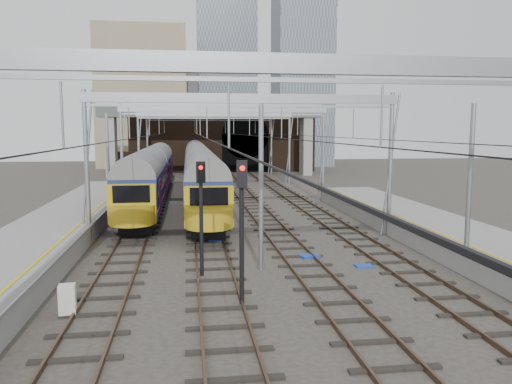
{
  "coord_description": "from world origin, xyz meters",
  "views": [
    {
      "loc": [
        -3.04,
        -18.58,
        5.96
      ],
      "look_at": [
        0.83,
        9.59,
        2.4
      ],
      "focal_mm": 35.0,
      "sensor_mm": 36.0,
      "label": 1
    }
  ],
  "objects": [
    {
      "name": "tracks",
      "position": [
        0.0,
        15.0,
        0.02
      ],
      "size": [
        14.4,
        80.0,
        0.22
      ],
      "color": "#4C3828",
      "rests_on": "ground"
    },
    {
      "name": "train_main",
      "position": [
        -2.0,
        36.72,
        2.38
      ],
      "size": [
        2.62,
        60.51,
        4.56
      ],
      "color": "black",
      "rests_on": "ground"
    },
    {
      "name": "overbridge",
      "position": [
        0.0,
        46.0,
        7.27
      ],
      "size": [
        28.0,
        3.0,
        9.25
      ],
      "color": "gray",
      "rests_on": "ground"
    },
    {
      "name": "city_skyline",
      "position": [
        2.73,
        70.48,
        17.09
      ],
      "size": [
        37.5,
        27.5,
        60.0
      ],
      "color": "tan",
      "rests_on": "ground"
    },
    {
      "name": "retaining_wall",
      "position": [
        1.4,
        51.93,
        4.33
      ],
      "size": [
        28.0,
        2.75,
        9.0
      ],
      "color": "black",
      "rests_on": "ground"
    },
    {
      "name": "platform_left",
      "position": [
        -10.18,
        2.5,
        0.55
      ],
      "size": [
        4.32,
        55.0,
        1.12
      ],
      "color": "gray",
      "rests_on": "ground"
    },
    {
      "name": "equip_cover_c",
      "position": [
        4.51,
        1.8,
        0.04
      ],
      "size": [
        0.75,
        0.54,
        0.09
      ],
      "primitive_type": "cube",
      "rotation": [
        0.0,
        0.0,
        -0.03
      ],
      "color": "#163BAC",
      "rests_on": "ground"
    },
    {
      "name": "signal_near_centre",
      "position": [
        -1.27,
        -2.18,
        3.12
      ],
      "size": [
        0.37,
        0.47,
        4.96
      ],
      "rotation": [
        0.0,
        0.0,
        -0.16
      ],
      "color": "black",
      "rests_on": "ground"
    },
    {
      "name": "equip_cover_b",
      "position": [
        2.57,
        3.76,
        0.05
      ],
      "size": [
        1.03,
        0.83,
        0.11
      ],
      "primitive_type": "cube",
      "rotation": [
        0.0,
        0.0,
        0.24
      ],
      "color": "#163BAC",
      "rests_on": "ground"
    },
    {
      "name": "overhead_line",
      "position": [
        0.0,
        21.49,
        6.57
      ],
      "size": [
        16.8,
        80.0,
        8.0
      ],
      "color": "gray",
      "rests_on": "ground"
    },
    {
      "name": "equip_cover_a",
      "position": [
        -1.56,
        7.85,
        0.05
      ],
      "size": [
        0.87,
        0.69,
        0.09
      ],
      "primitive_type": "cube",
      "rotation": [
        0.0,
        0.0,
        -0.21
      ],
      "color": "#163BAC",
      "rests_on": "ground"
    },
    {
      "name": "ground",
      "position": [
        0.0,
        0.0,
        0.0
      ],
      "size": [
        160.0,
        160.0,
        0.0
      ],
      "primitive_type": "plane",
      "color": "#38332D",
      "rests_on": "ground"
    },
    {
      "name": "train_second",
      "position": [
        -6.0,
        23.13,
        2.37
      ],
      "size": [
        2.61,
        30.23,
        4.56
      ],
      "color": "black",
      "rests_on": "ground"
    },
    {
      "name": "relay_cabinet",
      "position": [
        -6.95,
        -2.45,
        0.52
      ],
      "size": [
        0.56,
        0.49,
        1.03
      ],
      "primitive_type": "cube",
      "rotation": [
        0.0,
        0.0,
        0.11
      ],
      "color": "silver",
      "rests_on": "ground"
    },
    {
      "name": "signal_near_left",
      "position": [
        -2.53,
        1.37,
        2.98
      ],
      "size": [
        0.37,
        0.46,
        4.71
      ],
      "rotation": [
        0.0,
        0.0,
        0.34
      ],
      "color": "black",
      "rests_on": "ground"
    }
  ]
}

